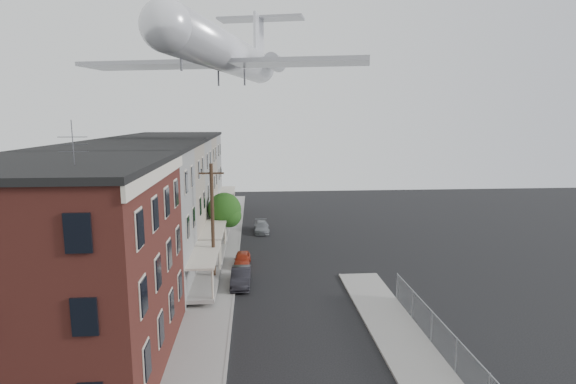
% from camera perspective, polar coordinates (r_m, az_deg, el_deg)
% --- Properties ---
extents(sidewalk_left, '(3.00, 62.00, 0.12)m').
position_cam_1_polar(sidewalk_left, '(40.22, -8.47, -8.29)').
color(sidewalk_left, gray).
rests_on(sidewalk_left, ground).
extents(sidewalk_right, '(3.00, 26.00, 0.12)m').
position_cam_1_polar(sidewalk_right, '(24.94, 16.09, -20.19)').
color(sidewalk_right, gray).
rests_on(sidewalk_right, ground).
extents(curb_left, '(0.15, 62.00, 0.14)m').
position_cam_1_polar(curb_left, '(40.13, -6.38, -8.27)').
color(curb_left, gray).
rests_on(curb_left, ground).
extents(curb_right, '(0.15, 26.00, 0.14)m').
position_cam_1_polar(curb_right, '(24.51, 12.70, -20.58)').
color(curb_right, gray).
rests_on(curb_right, ground).
extents(corner_building, '(10.31, 12.30, 12.15)m').
position_cam_1_polar(corner_building, '(24.27, -27.37, -8.61)').
color(corner_building, black).
rests_on(corner_building, ground).
extents(row_house_a, '(11.98, 7.00, 10.30)m').
position_cam_1_polar(row_house_a, '(32.90, -20.93, -3.68)').
color(row_house_a, '#61605E').
rests_on(row_house_a, ground).
extents(row_house_b, '(11.98, 7.00, 10.30)m').
position_cam_1_polar(row_house_b, '(39.51, -18.09, -1.40)').
color(row_house_b, '#73665B').
rests_on(row_house_b, ground).
extents(row_house_c, '(11.98, 7.00, 10.30)m').
position_cam_1_polar(row_house_c, '(46.24, -16.08, 0.23)').
color(row_house_c, '#61605E').
rests_on(row_house_c, ground).
extents(row_house_d, '(11.98, 7.00, 10.30)m').
position_cam_1_polar(row_house_d, '(53.04, -14.57, 1.44)').
color(row_house_d, '#73665B').
rests_on(row_house_d, ground).
extents(row_house_e, '(11.98, 7.00, 10.30)m').
position_cam_1_polar(row_house_e, '(59.89, -13.41, 2.37)').
color(row_house_e, '#61605E').
rests_on(row_house_e, ground).
extents(chainlink_fence, '(0.06, 18.06, 1.90)m').
position_cam_1_polar(chainlink_fence, '(24.23, 20.58, -18.85)').
color(chainlink_fence, gray).
rests_on(chainlink_fence, ground).
extents(utility_pole, '(1.80, 0.26, 9.00)m').
position_cam_1_polar(utility_pole, '(33.23, -9.55, -3.85)').
color(utility_pole, black).
rests_on(utility_pole, ground).
extents(street_tree, '(3.22, 3.20, 5.20)m').
position_cam_1_polar(street_tree, '(43.13, -7.92, -2.41)').
color(street_tree, black).
rests_on(street_tree, ground).
extents(car_near, '(1.42, 3.33, 1.12)m').
position_cam_1_polar(car_near, '(38.05, -5.81, -8.48)').
color(car_near, '#9D2A14').
rests_on(car_near, ground).
extents(car_mid, '(1.48, 4.02, 1.31)m').
position_cam_1_polar(car_mid, '(33.76, -6.00, -10.68)').
color(car_mid, black).
rests_on(car_mid, ground).
extents(car_far, '(1.65, 3.90, 1.12)m').
position_cam_1_polar(car_far, '(48.67, -3.39, -4.46)').
color(car_far, gray).
rests_on(car_far, ground).
extents(airplane, '(26.12, 29.86, 8.60)m').
position_cam_1_polar(airplane, '(44.12, -7.41, 16.96)').
color(airplane, silver).
rests_on(airplane, ground).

